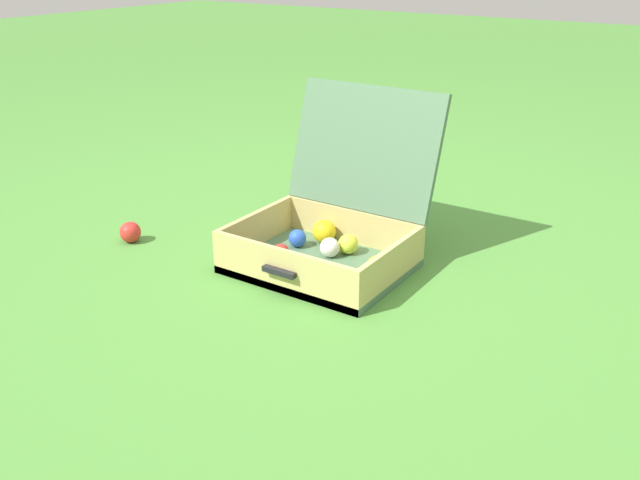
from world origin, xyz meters
name	(u,v)px	position (x,y,z in m)	size (l,w,h in m)	color
ground_plane	(344,265)	(0.00, 0.00, 0.00)	(16.00, 16.00, 0.00)	#4C8C38
open_suitcase	(332,228)	(-0.04, 0.00, 0.12)	(0.52, 0.56, 0.53)	#4C7051
stray_ball_on_grass	(130,232)	(-0.71, -0.25, 0.04)	(0.07, 0.07, 0.07)	red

